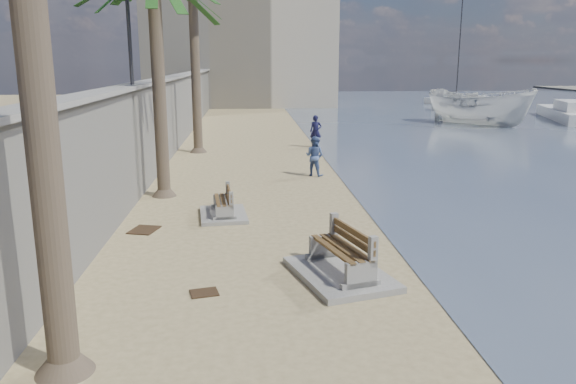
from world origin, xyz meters
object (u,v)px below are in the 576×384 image
person_a (316,129)px  person_b (315,154)px  boat_cruiser (479,105)px  yacht_near (571,115)px  yacht_far (471,109)px  bench_near (341,257)px  bench_far (223,205)px  sailboat_west (456,100)px

person_a → person_b: 7.35m
boat_cruiser → yacht_near: boat_cruiser is taller
yacht_near → yacht_far: same height
bench_near → person_a: 17.83m
yacht_near → bench_near: bearing=159.3°
bench_near → person_b: size_ratio=1.64×
bench_far → boat_cruiser: 28.13m
person_a → yacht_near: size_ratio=0.19×
person_a → yacht_far: (15.40, 17.93, -0.59)m
person_a → boat_cruiser: boat_cruiser is taller
bench_near → yacht_far: 39.54m
sailboat_west → bench_far: bearing=-117.9°
bench_far → person_b: bearing=59.6°
boat_cruiser → sailboat_west: 21.42m
yacht_near → yacht_far: bearing=59.5°
bench_near → boat_cruiser: 30.86m
bench_near → person_a: size_ratio=1.48×
bench_far → yacht_far: bearing=57.5°
bench_near → sailboat_west: 52.00m
person_b → yacht_near: (21.73, 19.51, -0.50)m
person_b → sailboat_west: sailboat_west is taller
bench_near → sailboat_west: bearing=67.1°
bench_near → person_a: (1.62, 17.75, 0.50)m
person_a → person_b: (-0.93, -7.29, -0.09)m
person_a → person_b: bearing=-91.7°
yacht_near → person_a: bearing=136.5°
bench_near → yacht_near: 37.43m
bench_far → sailboat_west: size_ratio=0.18×
bench_far → boat_cruiser: boat_cruiser is taller
bench_far → yacht_far: (19.62, 30.85, 0.00)m
yacht_far → sailboat_west: sailboat_west is taller
bench_far → yacht_far: yacht_far is taller
boat_cruiser → sailboat_west: bearing=33.4°
bench_far → yacht_near: 35.47m
person_b → yacht_far: person_b is taller
person_a → yacht_far: bearing=54.9°
bench_near → yacht_far: yacht_far is taller
bench_far → yacht_near: bearing=45.1°
bench_far → person_a: size_ratio=1.07×
person_b → sailboat_west: size_ratio=0.16×
boat_cruiser → yacht_far: bearing=31.0°
bench_far → yacht_near: yacht_near is taller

